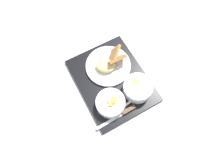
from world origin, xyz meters
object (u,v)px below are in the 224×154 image
at_px(bowl_soup, 138,88).
at_px(plate_main, 109,64).
at_px(bowl_salad, 111,103).
at_px(spoon, 120,109).
at_px(knife, 124,113).

bearing_deg(bowl_soup, plate_main, 7.92).
distance_m(bowl_salad, spoon, 0.05).
xyz_separation_m(bowl_soup, spoon, (-0.02, 0.11, -0.03)).
height_order(bowl_salad, spoon, bowl_salad).
bearing_deg(bowl_soup, bowl_salad, 81.80).
relative_size(bowl_soup, spoon, 0.88).
relative_size(plate_main, spoon, 1.47).
height_order(bowl_salad, knife, bowl_salad).
bearing_deg(plate_main, spoon, 155.76).
distance_m(plate_main, knife, 0.24).
bearing_deg(spoon, knife, 103.31).
bearing_deg(spoon, bowl_soup, -165.93).
bearing_deg(plate_main, knife, 159.11).
bearing_deg(bowl_salad, knife, -159.90).
distance_m(bowl_salad, knife, 0.07).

